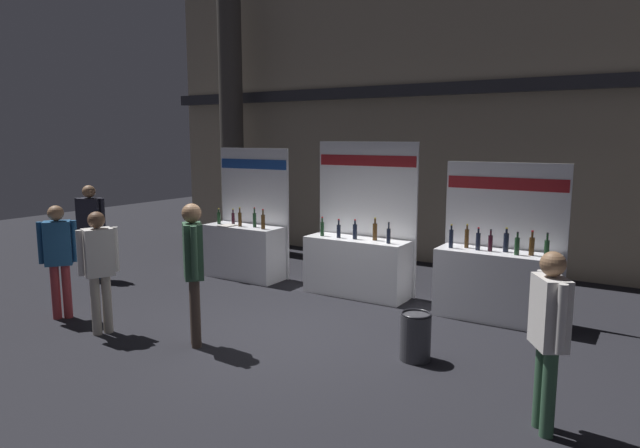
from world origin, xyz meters
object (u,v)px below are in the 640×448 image
(exhibitor_booth_2, at_px, (496,279))
(trash_bin, at_px, (415,336))
(visitor_5, at_px, (549,326))
(visitor_6, at_px, (193,262))
(visitor_3, at_px, (91,223))
(exhibitor_booth_0, at_px, (245,246))
(exhibitor_booth_1, at_px, (358,259))
(visitor_0, at_px, (58,252))
(visitor_2, at_px, (99,261))

(exhibitor_booth_2, xyz_separation_m, trash_bin, (-0.40, -2.06, -0.31))
(visitor_5, height_order, visitor_6, visitor_6)
(visitor_3, bearing_deg, visitor_6, 135.02)
(exhibitor_booth_0, xyz_separation_m, visitor_5, (5.92, -2.97, 0.38))
(exhibitor_booth_0, height_order, exhibitor_booth_1, exhibitor_booth_1)
(trash_bin, height_order, visitor_6, visitor_6)
(visitor_3, xyz_separation_m, visitor_6, (4.12, -1.51, 0.03))
(trash_bin, bearing_deg, visitor_3, 176.17)
(exhibitor_booth_1, bearing_deg, exhibitor_booth_2, -1.78)
(visitor_0, distance_m, visitor_5, 6.65)
(visitor_0, distance_m, visitor_6, 2.47)
(exhibitor_booth_1, relative_size, visitor_3, 1.46)
(exhibitor_booth_0, height_order, visitor_5, exhibitor_booth_0)
(visitor_2, bearing_deg, visitor_6, -52.65)
(exhibitor_booth_0, relative_size, visitor_6, 1.33)
(exhibitor_booth_0, height_order, visitor_3, exhibitor_booth_0)
(exhibitor_booth_0, relative_size, visitor_0, 1.45)
(visitor_3, relative_size, visitor_5, 1.06)
(trash_bin, bearing_deg, visitor_6, -157.58)
(exhibitor_booth_2, xyz_separation_m, visitor_5, (1.22, -3.00, 0.39))
(visitor_2, bearing_deg, trash_bin, -47.19)
(visitor_2, distance_m, visitor_6, 1.44)
(exhibitor_booth_2, distance_m, visitor_5, 3.26)
(exhibitor_booth_1, height_order, visitor_6, exhibitor_booth_1)
(visitor_0, bearing_deg, trash_bin, -36.48)
(exhibitor_booth_2, distance_m, visitor_6, 4.33)
(visitor_0, bearing_deg, visitor_2, -56.73)
(visitor_2, bearing_deg, visitor_5, -61.97)
(visitor_2, height_order, visitor_3, visitor_3)
(exhibitor_booth_1, bearing_deg, visitor_0, -132.00)
(exhibitor_booth_0, xyz_separation_m, visitor_2, (0.33, -3.44, 0.39))
(exhibitor_booth_0, bearing_deg, visitor_2, -84.51)
(exhibitor_booth_0, distance_m, visitor_3, 2.91)
(visitor_3, bearing_deg, exhibitor_booth_1, 174.54)
(exhibitor_booth_0, bearing_deg, exhibitor_booth_2, 0.33)
(visitor_5, relative_size, visitor_6, 0.91)
(trash_bin, relative_size, visitor_2, 0.35)
(visitor_6, bearing_deg, exhibitor_booth_0, 160.11)
(exhibitor_booth_1, relative_size, exhibitor_booth_2, 1.13)
(exhibitor_booth_1, xyz_separation_m, visitor_2, (-2.03, -3.54, 0.39))
(exhibitor_booth_1, xyz_separation_m, visitor_5, (3.55, -3.07, 0.38))
(trash_bin, xyz_separation_m, visitor_5, (1.63, -0.94, 0.70))
(exhibitor_booth_2, distance_m, visitor_2, 5.59)
(exhibitor_booth_0, bearing_deg, visitor_6, -60.85)
(exhibitor_booth_1, bearing_deg, visitor_5, -40.84)
(trash_bin, distance_m, visitor_6, 2.89)
(exhibitor_booth_0, relative_size, trash_bin, 4.19)
(visitor_0, xyz_separation_m, visitor_3, (-1.67, 1.75, 0.06))
(exhibitor_booth_0, distance_m, exhibitor_booth_2, 4.69)
(visitor_5, bearing_deg, visitor_6, 60.10)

